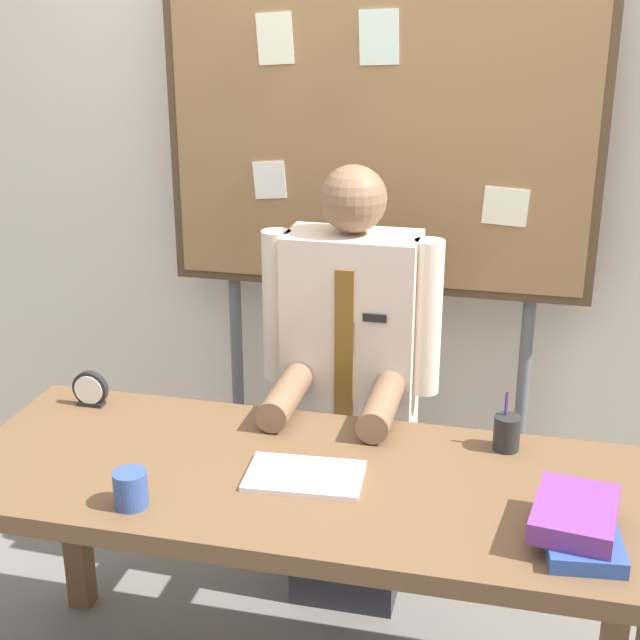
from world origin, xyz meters
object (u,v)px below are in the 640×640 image
bulletin_board (379,124)px  desk_clock (90,390)px  desk (304,506)px  person (350,408)px  pen_holder (507,432)px  open_notebook (305,476)px  book_stack (577,523)px  coffee_mug (131,489)px

bulletin_board → desk_clock: (-0.71, -0.75, -0.69)m
desk → desk_clock: size_ratio=16.77×
person → pen_holder: (0.49, -0.33, 0.14)m
open_notebook → desk_clock: desk_clock is taller
bulletin_board → book_stack: 1.49m
person → coffee_mug: person is taller
desk → pen_holder: bearing=27.3°
bulletin_board → coffee_mug: 1.46m
book_stack → coffee_mug: 1.02m
pen_holder → open_notebook: bearing=-150.5°
person → book_stack: (0.66, -0.73, 0.13)m
desk → coffee_mug: size_ratio=20.07×
coffee_mug → desk_clock: bearing=125.8°
desk_clock → pen_holder: 1.20m
desk_clock → bulletin_board: bearing=46.9°
open_notebook → pen_holder: (0.48, 0.27, 0.04)m
open_notebook → coffee_mug: bearing=-148.9°
desk → pen_holder: pen_holder is taller
open_notebook → desk_clock: bearing=159.8°
book_stack → coffee_mug: size_ratio=3.21×
book_stack → desk_clock: desk_clock is taller
person → desk_clock: (-0.71, -0.34, 0.14)m
book_stack → open_notebook: (-0.65, 0.12, -0.04)m
book_stack → coffee_mug: coffee_mug is taller
bulletin_board → pen_holder: bearing=-56.7°
desk_clock → desk: bearing=-19.0°
desk → open_notebook: open_notebook is taller
person → desk_clock: 0.80m
coffee_mug → book_stack: bearing=5.4°
bulletin_board → coffee_mug: size_ratio=23.72×
book_stack → coffee_mug: bearing=-174.6°
bulletin_board → book_stack: size_ratio=7.38×
person → book_stack: 0.99m
pen_holder → bulletin_board: bearing=123.3°
bulletin_board → desk_clock: 1.24m
coffee_mug → pen_holder: 0.98m
desk → person: size_ratio=1.24×
desk → open_notebook: 0.10m
open_notebook → coffee_mug: size_ratio=3.28×
desk_clock → pen_holder: pen_holder is taller
desk → desk_clock: (-0.71, 0.24, 0.14)m
coffee_mug → person: bearing=66.5°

